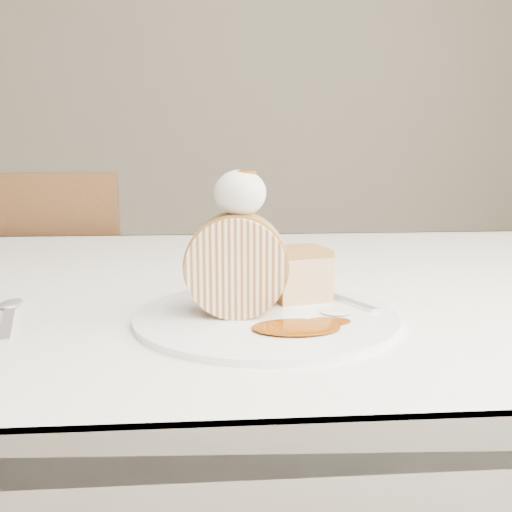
{
  "coord_description": "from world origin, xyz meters",
  "views": [
    {
      "loc": [
        0.0,
        -0.6,
        0.93
      ],
      "look_at": [
        0.05,
        0.0,
        0.82
      ],
      "focal_mm": 40.0,
      "sensor_mm": 36.0,
      "label": 1
    }
  ],
  "objects": [
    {
      "name": "whipped_cream",
      "position": [
        0.03,
        -0.0,
        0.89
      ],
      "size": [
        0.06,
        0.06,
        0.05
      ],
      "primitive_type": "ellipsoid",
      "color": "silver",
      "rests_on": "roulade_slice"
    },
    {
      "name": "fork",
      "position": [
        0.15,
        0.04,
        0.76
      ],
      "size": [
        0.1,
        0.16,
        0.0
      ],
      "primitive_type": "cube",
      "rotation": [
        0.0,
        0.0,
        0.47
      ],
      "color": "silver",
      "rests_on": "plate"
    },
    {
      "name": "chair_far",
      "position": [
        -0.43,
        0.81,
        0.5
      ],
      "size": [
        0.45,
        0.45,
        0.88
      ],
      "rotation": [
        0.0,
        0.0,
        3.22
      ],
      "color": "brown",
      "rests_on": "ground"
    },
    {
      "name": "table",
      "position": [
        0.0,
        0.2,
        0.66
      ],
      "size": [
        1.4,
        0.9,
        0.75
      ],
      "color": "silver",
      "rests_on": "ground"
    },
    {
      "name": "roulade_slice",
      "position": [
        0.03,
        -0.0,
        0.81
      ],
      "size": [
        0.11,
        0.07,
        0.11
      ],
      "primitive_type": "cylinder",
      "rotation": [
        1.57,
        0.0,
        -0.07
      ],
      "color": "#FFEBB1",
      "rests_on": "plate"
    },
    {
      "name": "spoon",
      "position": [
        -0.22,
        -0.01,
        0.75
      ],
      "size": [
        0.06,
        0.15,
        0.0
      ],
      "primitive_type": "cube",
      "rotation": [
        0.0,
        0.0,
        0.27
      ],
      "color": "silver",
      "rests_on": "table"
    },
    {
      "name": "caramel_drizzle",
      "position": [
        0.03,
        -0.0,
        0.91
      ],
      "size": [
        0.03,
        0.02,
        0.01
      ],
      "primitive_type": "ellipsoid",
      "color": "#773304",
      "rests_on": "whipped_cream"
    },
    {
      "name": "cake_chunk",
      "position": [
        0.1,
        0.05,
        0.78
      ],
      "size": [
        0.08,
        0.07,
        0.05
      ],
      "primitive_type": "cube",
      "rotation": [
        0.0,
        0.0,
        0.26
      ],
      "color": "#A4753E",
      "rests_on": "plate"
    },
    {
      "name": "plate",
      "position": [
        0.06,
        -0.01,
        0.75
      ],
      "size": [
        0.35,
        0.35,
        0.01
      ],
      "primitive_type": "cylinder",
      "rotation": [
        0.0,
        0.0,
        0.26
      ],
      "color": "white",
      "rests_on": "table"
    },
    {
      "name": "caramel_pool",
      "position": [
        0.08,
        -0.07,
        0.76
      ],
      "size": [
        0.1,
        0.08,
        0.0
      ],
      "primitive_type": null,
      "rotation": [
        0.0,
        0.0,
        0.26
      ],
      "color": "#773304",
      "rests_on": "plate"
    }
  ]
}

